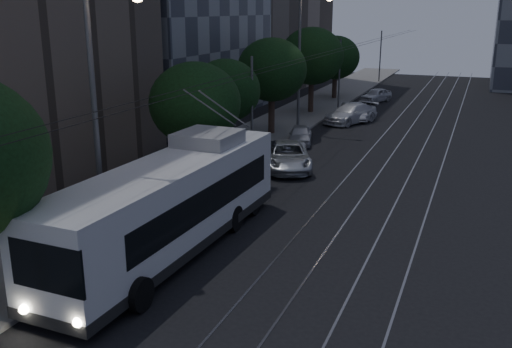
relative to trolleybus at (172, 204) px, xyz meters
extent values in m
plane|color=black|center=(3.42, 2.11, -1.76)|extent=(120.00, 120.00, 0.00)
cube|color=slate|center=(-4.08, 22.11, -1.69)|extent=(5.00, 90.00, 0.15)
cube|color=gray|center=(3.70, 22.11, -1.76)|extent=(0.08, 90.00, 0.02)
cube|color=gray|center=(5.14, 22.11, -1.76)|extent=(0.08, 90.00, 0.02)
cube|color=gray|center=(6.70, 22.11, -1.76)|extent=(0.08, 90.00, 0.02)
cube|color=gray|center=(8.14, 22.11, -1.76)|extent=(0.08, 90.00, 0.02)
cylinder|color=black|center=(-0.43, 22.11, 3.84)|extent=(0.02, 90.00, 0.02)
cylinder|color=black|center=(0.27, 22.11, 3.84)|extent=(0.02, 90.00, 0.02)
cylinder|color=slate|center=(-1.88, 12.11, 1.24)|extent=(0.14, 0.14, 6.00)
cylinder|color=slate|center=(-1.88, 32.11, 1.24)|extent=(0.14, 0.14, 6.00)
cylinder|color=slate|center=(-1.88, 52.11, 1.24)|extent=(0.14, 0.14, 6.00)
cube|color=silver|center=(0.00, -0.17, 0.07)|extent=(3.01, 12.48, 2.95)
cube|color=black|center=(0.00, -0.17, -1.25)|extent=(3.05, 12.52, 0.36)
cube|color=black|center=(0.00, 0.34, 0.20)|extent=(2.99, 9.90, 1.09)
cube|color=black|center=(0.00, -6.34, 0.35)|extent=(2.34, 0.15, 1.34)
cube|color=black|center=(0.00, 6.00, 0.30)|extent=(2.14, 0.14, 1.03)
cube|color=#28F55C|center=(0.00, -6.34, 1.28)|extent=(1.65, 0.11, 0.33)
cube|color=gray|center=(0.00, 2.93, 1.80)|extent=(2.30, 2.34, 0.52)
sphere|color=white|center=(-0.88, -6.39, -0.99)|extent=(0.27, 0.27, 0.27)
sphere|color=white|center=(0.88, -6.39, -0.99)|extent=(0.27, 0.27, 0.27)
cylinder|color=slate|center=(-0.31, 4.01, 2.74)|extent=(0.06, 4.68, 2.24)
cylinder|color=slate|center=(0.31, 4.01, 2.74)|extent=(0.06, 4.68, 2.24)
cylinder|color=black|center=(-1.27, -4.14, -1.25)|extent=(0.31, 1.03, 1.03)
cylinder|color=black|center=(1.27, -4.14, -1.25)|extent=(0.31, 1.03, 1.03)
cylinder|color=black|center=(-1.27, 2.56, -1.25)|extent=(0.31, 1.03, 1.03)
cylinder|color=black|center=(1.27, 2.56, -1.25)|extent=(0.31, 1.03, 1.03)
cylinder|color=black|center=(-1.27, 4.54, -1.25)|extent=(0.31, 1.03, 1.03)
cylinder|color=black|center=(1.27, 4.54, -1.25)|extent=(0.31, 1.03, 1.03)
imported|color=silver|center=(0.27, 12.01, -1.05)|extent=(4.18, 5.68, 1.43)
imported|color=silver|center=(-0.88, 17.94, -1.16)|extent=(2.29, 3.79, 1.21)
imported|color=silver|center=(0.58, 26.11, -1.03)|extent=(3.89, 5.42, 1.46)
imported|color=#B6B6BB|center=(0.53, 27.40, -1.11)|extent=(2.89, 4.22, 1.32)
imported|color=silver|center=(0.50, 37.11, -1.12)|extent=(2.78, 4.10, 1.29)
cylinder|color=#30211A|center=(-3.08, 7.76, -0.59)|extent=(0.44, 0.44, 2.35)
ellipsoid|color=black|center=(-3.08, 7.76, 2.26)|extent=(4.48, 4.48, 4.03)
cylinder|color=#30211A|center=(-3.58, 12.38, -0.48)|extent=(0.44, 0.44, 2.57)
ellipsoid|color=black|center=(-3.58, 12.38, 2.27)|extent=(3.92, 3.92, 3.53)
cylinder|color=#30211A|center=(-3.58, 19.84, -0.41)|extent=(0.44, 0.44, 2.71)
ellipsoid|color=black|center=(-3.58, 19.84, 2.72)|extent=(4.74, 4.74, 4.27)
cylinder|color=#30211A|center=(-3.47, 29.00, -0.37)|extent=(0.44, 0.44, 2.79)
ellipsoid|color=black|center=(-3.47, 29.00, 2.97)|extent=(5.17, 5.17, 4.65)
cylinder|color=#30211A|center=(-3.58, 37.37, -0.63)|extent=(0.44, 0.44, 2.28)
ellipsoid|color=black|center=(-3.58, 37.37, 2.22)|extent=(4.55, 4.55, 4.09)
cylinder|color=slate|center=(-2.38, -0.85, 2.90)|extent=(0.20, 0.20, 9.32)
cylinder|color=slate|center=(-2.38, 22.12, 3.05)|extent=(0.20, 0.20, 9.64)
camera|label=1|loc=(9.88, -16.66, 6.69)|focal=40.00mm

